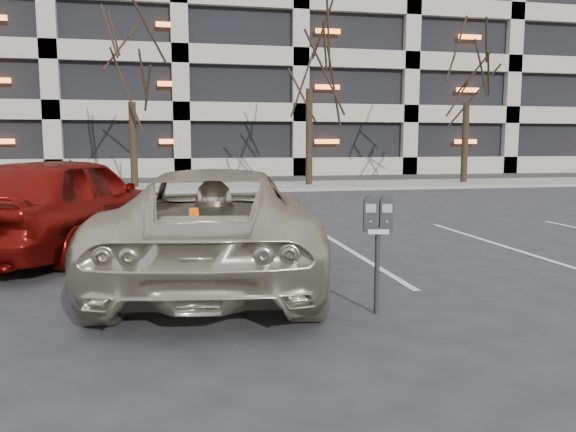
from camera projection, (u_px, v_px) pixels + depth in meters
name	position (u px, v px, depth m)	size (l,w,h in m)	color
ground	(301.00, 291.00, 6.97)	(140.00, 140.00, 0.00)	#28282B
sidewalk	(212.00, 187.00, 22.50)	(80.00, 4.00, 0.12)	gray
stall_lines	(183.00, 258.00, 8.92)	(16.90, 5.20, 0.00)	silver
parking_garage	(358.00, 40.00, 41.03)	(52.00, 20.00, 19.00)	black
tree_b	(130.00, 47.00, 21.21)	(3.31, 3.31, 7.51)	black
tree_c	(310.00, 27.00, 22.47)	(3.93, 3.93, 8.93)	black
tree_d	(469.00, 52.00, 23.96)	(3.46, 3.46, 7.86)	black
parking_meter	(378.00, 226.00, 5.92)	(0.34, 0.19, 1.25)	black
suv_silver	(217.00, 224.00, 7.51)	(3.23, 5.68, 1.50)	beige
car_red	(65.00, 203.00, 9.32)	(1.96, 4.87, 1.66)	maroon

